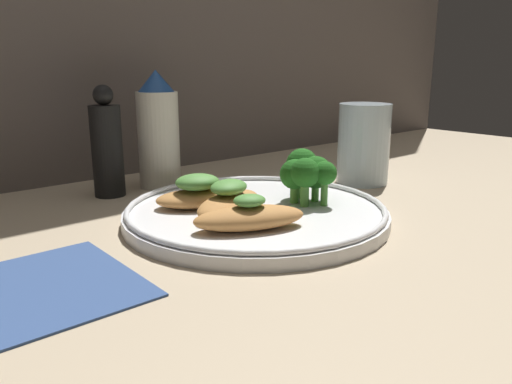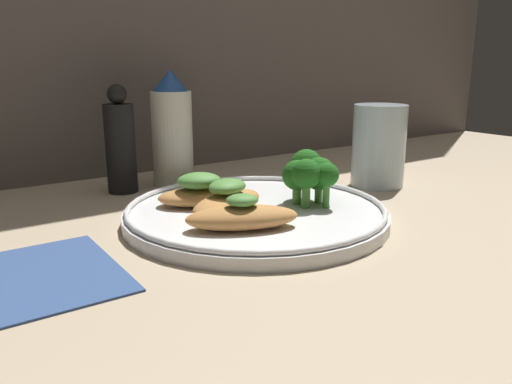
{
  "view_description": "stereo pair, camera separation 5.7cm",
  "coord_description": "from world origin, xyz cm",
  "views": [
    {
      "loc": [
        -35.69,
        -41.67,
        17.68
      ],
      "look_at": [
        0.0,
        0.0,
        3.4
      ],
      "focal_mm": 35.0,
      "sensor_mm": 36.0,
      "label": 1
    },
    {
      "loc": [
        -31.2,
        -45.13,
        17.68
      ],
      "look_at": [
        0.0,
        0.0,
        3.4
      ],
      "focal_mm": 35.0,
      "sensor_mm": 36.0,
      "label": 2
    }
  ],
  "objects": [
    {
      "name": "grilled_meat_front",
      "position": [
        -5.15,
        -5.01,
        2.73
      ],
      "size": [
        12.27,
        8.77,
        3.62
      ],
      "color": "#BC7F42",
      "rests_on": "plate"
    },
    {
      "name": "ground_plane",
      "position": [
        0.0,
        0.0,
        -0.5
      ],
      "size": [
        180.0,
        180.0,
        1.0
      ],
      "primitive_type": "cube",
      "color": "tan"
    },
    {
      "name": "grilled_meat_middle",
      "position": [
        -3.48,
        0.52,
        2.9
      ],
      "size": [
        11.71,
        8.59,
        3.84
      ],
      "color": "#BC7F42",
      "rests_on": "plate"
    },
    {
      "name": "broccoli_bunch",
      "position": [
        6.51,
        -1.72,
        5.12
      ],
      "size": [
        6.25,
        7.32,
        6.2
      ],
      "color": "#4C8E38",
      "rests_on": "plate"
    },
    {
      "name": "plate",
      "position": [
        0.0,
        0.0,
        0.99
      ],
      "size": [
        30.15,
        30.15,
        2.0
      ],
      "color": "white",
      "rests_on": "ground_plane"
    },
    {
      "name": "drinking_glass",
      "position": [
        24.35,
        3.79,
        5.93
      ],
      "size": [
        7.64,
        7.64,
        11.86
      ],
      "color": "silver",
      "rests_on": "ground_plane"
    },
    {
      "name": "pepper_grinder",
      "position": [
        -7.87,
        21.53,
        6.75
      ],
      "size": [
        4.11,
        4.11,
        14.92
      ],
      "color": "black",
      "rests_on": "ground_plane"
    },
    {
      "name": "sauce_bottle",
      "position": [
        0.23,
        21.53,
        8.01
      ],
      "size": [
        5.91,
        5.91,
        16.73
      ],
      "color": "silver",
      "rests_on": "ground_plane"
    },
    {
      "name": "napkin",
      "position": [
        -25.48,
        -2.41,
        0.2
      ],
      "size": [
        15.54,
        15.54,
        0.4
      ],
      "color": "#334C7F",
      "rests_on": "ground_plane"
    },
    {
      "name": "grilled_meat_back",
      "position": [
        -4.53,
        5.09,
        2.94
      ],
      "size": [
        11.0,
        8.75,
        3.89
      ],
      "color": "#BC7F42",
      "rests_on": "plate"
    }
  ]
}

